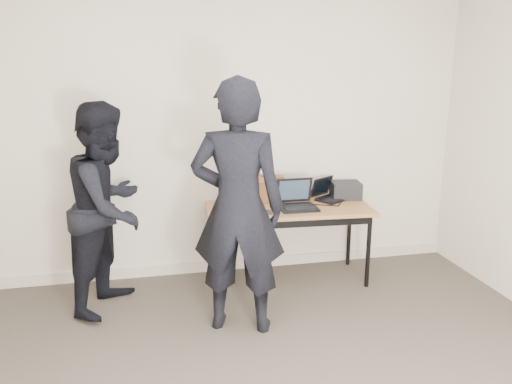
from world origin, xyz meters
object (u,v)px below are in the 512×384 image
object	(u,v)px
leather_satchel	(264,189)
person_typist	(238,208)
person_observer	(109,208)
laptop_beige	(241,205)
laptop_center	(297,201)
equipment_box	(346,190)
laptop_right	(328,195)
desk	(288,213)

from	to	relation	value
leather_satchel	person_typist	distance (m)	1.07
person_typist	person_observer	bearing A→B (deg)	-13.41
laptop_beige	leather_satchel	bearing A→B (deg)	54.56
laptop_center	person_typist	size ratio (longest dim) A/B	0.18
leather_satchel	equipment_box	size ratio (longest dim) A/B	1.38
person_typist	equipment_box	bearing A→B (deg)	-125.12
laptop_center	person_typist	distance (m)	0.99
laptop_beige	leather_satchel	world-z (taller)	leather_satchel
laptop_right	equipment_box	size ratio (longest dim) A/B	1.41
desk	person_observer	size ratio (longest dim) A/B	0.90
laptop_beige	person_typist	size ratio (longest dim) A/B	0.18
laptop_center	equipment_box	bearing A→B (deg)	22.05
desk	leather_satchel	xyz separation A→B (m)	(-0.18, 0.23, 0.19)
desk	laptop_right	world-z (taller)	laptop_right
desk	equipment_box	distance (m)	0.67
laptop_center	leather_satchel	distance (m)	0.36
desk	laptop_beige	xyz separation A→B (m)	(-0.45, 0.01, 0.10)
desk	person_observer	distance (m)	1.59
laptop_beige	laptop_right	size ratio (longest dim) A/B	0.88
laptop_right	leather_satchel	distance (m)	0.63
equipment_box	leather_satchel	bearing A→B (deg)	177.48
laptop_beige	equipment_box	distance (m)	1.09
equipment_box	person_typist	xyz separation A→B (m)	(-1.23, -0.94, 0.16)
equipment_box	laptop_beige	bearing A→B (deg)	-170.37
laptop_beige	person_observer	bearing A→B (deg)	-156.13
laptop_right	leather_satchel	size ratio (longest dim) A/B	1.02
laptop_right	person_typist	bearing A→B (deg)	-171.53
laptop_right	desk	bearing A→B (deg)	168.78
laptop_center	leather_satchel	bearing A→B (deg)	133.81
person_typist	person_observer	world-z (taller)	person_typist
person_typist	desk	bearing A→B (deg)	-111.32
laptop_center	person_observer	distance (m)	1.64
laptop_center	person_observer	bearing A→B (deg)	-175.09
leather_satchel	person_typist	bearing A→B (deg)	-105.55
laptop_beige	person_observer	size ratio (longest dim) A/B	0.20
laptop_center	person_typist	world-z (taller)	person_typist
laptop_beige	laptop_right	world-z (taller)	laptop_beige
desk	leather_satchel	world-z (taller)	leather_satchel
desk	person_typist	bearing A→B (deg)	-125.52
person_typist	laptop_center	bearing A→B (deg)	-115.54
desk	person_observer	world-z (taller)	person_observer
leather_satchel	person_typist	xyz separation A→B (m)	(-0.42, -0.97, 0.11)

